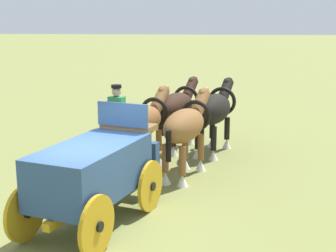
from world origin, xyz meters
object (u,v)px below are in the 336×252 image
Objects in this scene: show_wagon at (95,170)px; draft_horse_lead_near at (177,108)px; draft_horse_lead_off at (215,110)px; draft_horse_rear_near at (143,123)px; draft_horse_rear_off at (186,127)px.

show_wagon is 6.29m from draft_horse_lead_near.
draft_horse_lead_near is 1.30m from draft_horse_lead_off.
draft_horse_rear_near is 0.99× the size of draft_horse_lead_off.
draft_horse_rear_off is at bearing -27.35° from show_wagon.
draft_horse_lead_near is at bearing 9.41° from draft_horse_rear_off.
draft_horse_lead_off is at bearing -107.39° from draft_horse_lead_near.
draft_horse_rear_near is 2.59m from draft_horse_lead_near.
draft_horse_lead_near is (6.16, -1.23, 0.19)m from show_wagon.
show_wagon is 3.72m from draft_horse_rear_off.
draft_horse_rear_off is (3.30, -1.71, 0.21)m from show_wagon.
show_wagon is at bearing 168.68° from draft_horse_lead_near.
draft_horse_lead_near is (2.86, 0.47, -0.02)m from draft_horse_rear_off.
draft_horse_lead_near is at bearing -17.21° from draft_horse_rear_near.
show_wagon is at bearing 152.65° from draft_horse_rear_off.
draft_horse_lead_off reaches higher than draft_horse_rear_off.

